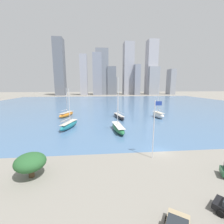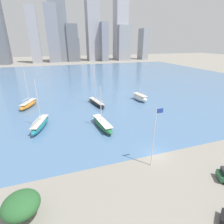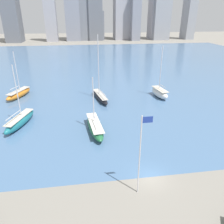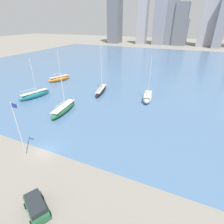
# 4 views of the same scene
# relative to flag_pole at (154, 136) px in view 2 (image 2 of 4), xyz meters

# --- Properties ---
(ground_plane) EXTENTS (500.00, 500.00, 0.00)m
(ground_plane) POSITION_rel_flag_pole_xyz_m (2.31, 2.31, -5.55)
(ground_plane) COLOR gray
(harbor_water) EXTENTS (180.00, 140.00, 0.00)m
(harbor_water) POSITION_rel_flag_pole_xyz_m (2.31, 72.31, -5.55)
(harbor_water) COLOR #4C7099
(harbor_water) RESTS_ON ground_plane
(flag_pole) EXTENTS (1.24, 0.14, 10.15)m
(flag_pole) POSITION_rel_flag_pole_xyz_m (0.00, 0.00, 0.00)
(flag_pole) COLOR silver
(flag_pole) RESTS_ON ground_plane
(yard_shrub) EXTENTS (4.12, 4.12, 3.40)m
(yard_shrub) POSITION_rel_flag_pole_xyz_m (-18.78, -3.72, -3.36)
(yard_shrub) COLOR #4C3823
(yard_shrub) RESTS_ON ground_plane
(distant_city_skyline) EXTENTS (151.55, 23.16, 68.98)m
(distant_city_skyline) POSITION_rel_flag_pole_xyz_m (16.58, 172.56, 21.07)
(distant_city_skyline) COLOR slate
(distant_city_skyline) RESTS_ON ground_plane
(sailboat_orange) EXTENTS (5.56, 9.20, 11.49)m
(sailboat_orange) POSITION_rel_flag_pole_xyz_m (-22.07, 36.53, -4.55)
(sailboat_orange) COLOR orange
(sailboat_orange) RESTS_ON harbor_water
(sailboat_white) EXTENTS (3.36, 7.52, 12.75)m
(sailboat_white) POSITION_rel_flag_pole_xyz_m (13.83, 31.47, -4.36)
(sailboat_white) COLOR white
(sailboat_white) RESTS_ON harbor_water
(sailboat_black) EXTENTS (3.84, 11.08, 15.50)m
(sailboat_black) POSITION_rel_flag_pole_xyz_m (-1.51, 31.94, -4.69)
(sailboat_black) COLOR black
(sailboat_black) RESTS_ON harbor_water
(sailboat_teal) EXTENTS (4.81, 9.95, 11.58)m
(sailboat_teal) POSITION_rel_flag_pole_xyz_m (-17.97, 19.92, -4.52)
(sailboat_teal) COLOR #1E757F
(sailboat_teal) RESTS_ON harbor_water
(sailboat_green) EXTENTS (3.37, 10.63, 9.91)m
(sailboat_green) POSITION_rel_flag_pole_xyz_m (-3.99, 15.79, -4.60)
(sailboat_green) COLOR #236B3D
(sailboat_green) RESTS_ON harbor_water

